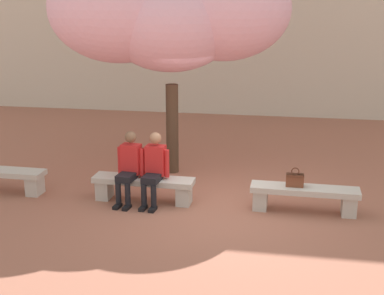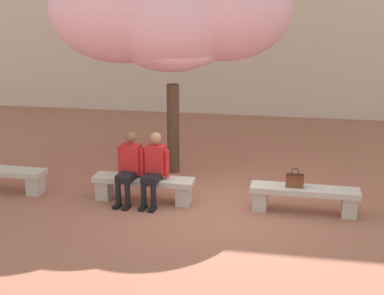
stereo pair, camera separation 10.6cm
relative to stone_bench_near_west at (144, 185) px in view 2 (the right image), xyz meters
The scene contains 7 objects.
ground_plane 1.46m from the stone_bench_near_west, ahead, with size 100.00×100.00×0.00m, color #9E604C.
stone_bench_near_west is the anchor object (origin of this frame).
stone_bench_center 2.85m from the stone_bench_near_west, ahead, with size 1.85×0.46×0.45m.
person_seated_left 0.46m from the stone_bench_near_west, 167.40° to the right, with size 0.51×0.71×1.29m.
person_seated_right 0.45m from the stone_bench_near_west, 13.59° to the right, with size 0.51×0.71×1.29m.
handbag 2.69m from the stone_bench_near_west, ahead, with size 0.30×0.15×0.34m.
cherry_tree_main 3.44m from the stone_bench_near_west, 86.49° to the left, with size 4.74×2.88×4.40m.
Camera 2 is at (1.13, -8.78, 3.59)m, focal length 50.00 mm.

